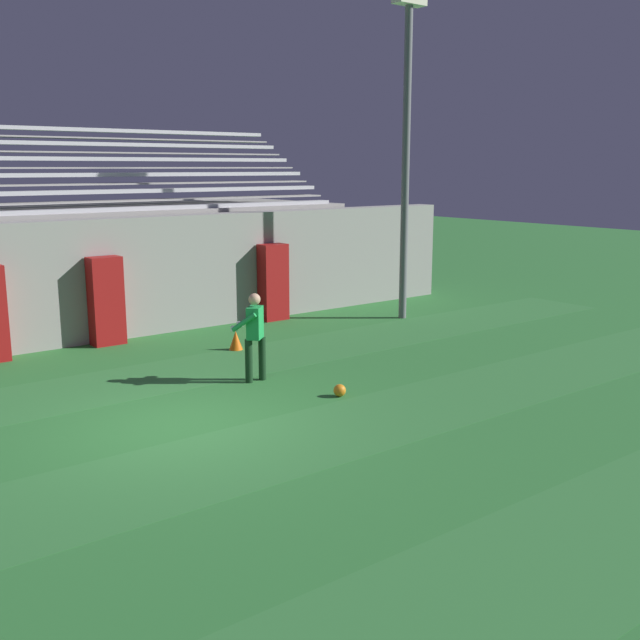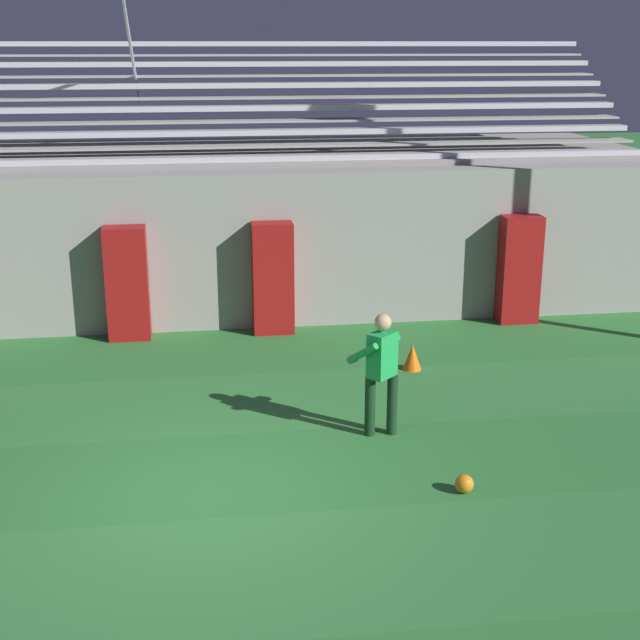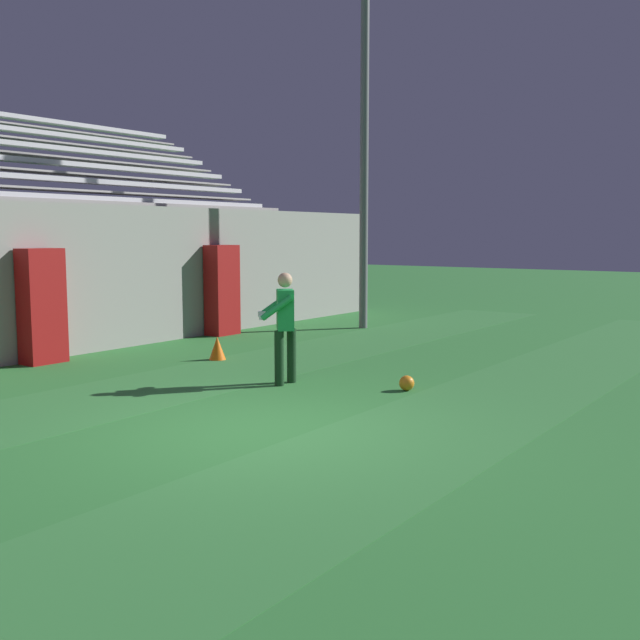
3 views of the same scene
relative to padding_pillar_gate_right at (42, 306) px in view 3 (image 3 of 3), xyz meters
The scene contains 9 objects.
ground_plane 6.16m from the padding_pillar_gate_right, 102.00° to the right, with size 80.00×80.00×0.00m, color #2D7533.
turf_stripe_mid 7.73m from the padding_pillar_gate_right, 99.49° to the right, with size 28.00×2.19×0.01m, color #337A38.
turf_stripe_far 3.56m from the padding_pillar_gate_right, 111.67° to the right, with size 28.00×2.19×0.01m, color #337A38.
padding_pillar_gate_right is the anchor object (origin of this frame).
padding_pillar_far_right 4.54m from the padding_pillar_gate_right, ahead, with size 0.72×0.44×1.99m, color maroon.
floodlight_pole 8.71m from the padding_pillar_gate_right, 14.49° to the right, with size 0.90×0.36×8.29m.
goalkeeper 4.65m from the padding_pillar_gate_right, 77.58° to the right, with size 0.74×0.74×1.67m.
soccer_ball 6.54m from the padding_pillar_gate_right, 75.35° to the right, with size 0.22×0.22×0.22m, color orange.
traffic_cone 3.10m from the padding_pillar_gate_right, 47.89° to the right, with size 0.30×0.30×0.42m, color orange.
Camera 3 is at (-6.40, -5.44, 2.24)m, focal length 42.00 mm.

